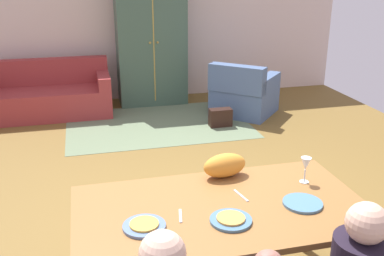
% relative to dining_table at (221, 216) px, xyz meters
% --- Properties ---
extents(ground_plane, '(7.17, 6.62, 0.02)m').
position_rel_dining_table_xyz_m(ground_plane, '(0.18, 1.92, -0.70)').
color(ground_plane, brown).
extents(back_wall, '(7.17, 0.10, 2.70)m').
position_rel_dining_table_xyz_m(back_wall, '(0.18, 5.28, 0.66)').
color(back_wall, beige).
rests_on(back_wall, ground_plane).
extents(dining_table, '(1.83, 1.01, 0.76)m').
position_rel_dining_table_xyz_m(dining_table, '(0.00, 0.00, 0.00)').
color(dining_table, brown).
rests_on(dining_table, ground_plane).
extents(plate_near_man, '(0.25, 0.25, 0.02)m').
position_rel_dining_table_xyz_m(plate_near_man, '(-0.50, -0.12, 0.08)').
color(plate_near_man, '#5873A4').
rests_on(plate_near_man, dining_table).
extents(pizza_near_man, '(0.17, 0.17, 0.01)m').
position_rel_dining_table_xyz_m(pizza_near_man, '(-0.50, -0.12, 0.09)').
color(pizza_near_man, gold).
rests_on(pizza_near_man, plate_near_man).
extents(plate_near_child, '(0.25, 0.25, 0.02)m').
position_rel_dining_table_xyz_m(plate_near_child, '(0.00, -0.18, 0.08)').
color(plate_near_child, teal).
rests_on(plate_near_child, dining_table).
extents(pizza_near_child, '(0.17, 0.17, 0.01)m').
position_rel_dining_table_xyz_m(pizza_near_child, '(0.00, -0.18, 0.09)').
color(pizza_near_child, gold).
rests_on(pizza_near_child, plate_near_child).
extents(plate_near_woman, '(0.25, 0.25, 0.02)m').
position_rel_dining_table_xyz_m(plate_near_woman, '(0.50, -0.10, 0.08)').
color(plate_near_woman, teal).
rests_on(plate_near_woman, dining_table).
extents(wine_glass, '(0.07, 0.07, 0.19)m').
position_rel_dining_table_xyz_m(wine_glass, '(0.66, 0.18, 0.20)').
color(wine_glass, silver).
rests_on(wine_glass, dining_table).
extents(fork, '(0.04, 0.15, 0.01)m').
position_rel_dining_table_xyz_m(fork, '(-0.27, -0.05, 0.07)').
color(fork, silver).
rests_on(fork, dining_table).
extents(knife, '(0.05, 0.17, 0.01)m').
position_rel_dining_table_xyz_m(knife, '(0.16, 0.10, 0.07)').
color(knife, silver).
rests_on(knife, dining_table).
extents(cat, '(0.34, 0.20, 0.17)m').
position_rel_dining_table_xyz_m(cat, '(0.15, 0.40, 0.15)').
color(cat, orange).
rests_on(cat, dining_table).
extents(area_rug, '(2.60, 1.80, 0.01)m').
position_rel_dining_table_xyz_m(area_rug, '(0.23, 3.74, -0.69)').
color(area_rug, '#667859').
rests_on(area_rug, ground_plane).
extents(couch, '(1.97, 0.86, 0.82)m').
position_rel_dining_table_xyz_m(couch, '(-1.37, 4.60, -0.39)').
color(couch, '#983131').
rests_on(couch, ground_plane).
extents(armchair, '(1.21, 1.21, 0.82)m').
position_rel_dining_table_xyz_m(armchair, '(1.60, 3.90, -0.37)').
color(armchair, '#4A638C').
rests_on(armchair, ground_plane).
extents(armoire, '(1.10, 0.59, 2.10)m').
position_rel_dining_table_xyz_m(armoire, '(0.34, 4.89, 0.36)').
color(armoire, '#3E5949').
rests_on(armoire, ground_plane).
extents(handbag, '(0.32, 0.16, 0.26)m').
position_rel_dining_table_xyz_m(handbag, '(1.09, 3.44, -0.56)').
color(handbag, black).
rests_on(handbag, ground_plane).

